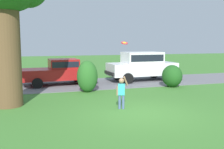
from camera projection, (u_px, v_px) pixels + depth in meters
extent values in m
plane|color=#3D752D|center=(141.00, 113.00, 9.50)|extent=(80.00, 80.00, 0.00)
cube|color=slate|center=(95.00, 84.00, 16.21)|extent=(28.00, 4.40, 0.02)
cylinder|color=brown|center=(6.00, 55.00, 10.36)|extent=(1.15, 1.15, 4.13)
ellipsoid|color=#286023|center=(87.00, 76.00, 13.44)|extent=(1.07, 1.01, 1.64)
ellipsoid|color=#1E511C|center=(172.00, 76.00, 14.99)|extent=(1.13, 1.25, 1.27)
cube|color=maroon|center=(58.00, 74.00, 15.70)|extent=(4.28, 2.03, 0.64)
cube|color=maroon|center=(63.00, 64.00, 15.74)|extent=(1.75, 1.70, 0.56)
cube|color=black|center=(63.00, 64.00, 15.74)|extent=(1.62, 1.71, 0.34)
cylinder|color=black|center=(37.00, 83.00, 14.44)|extent=(0.61, 0.25, 0.60)
cylinder|color=black|center=(35.00, 79.00, 16.19)|extent=(0.61, 0.25, 0.60)
cylinder|color=black|center=(83.00, 81.00, 15.32)|extent=(0.61, 0.25, 0.60)
cylinder|color=black|center=(77.00, 77.00, 17.07)|extent=(0.61, 0.25, 0.60)
cube|color=black|center=(21.00, 78.00, 15.00)|extent=(0.20, 1.75, 0.20)
cube|color=black|center=(93.00, 75.00, 16.45)|extent=(0.20, 1.75, 0.20)
cube|color=white|center=(142.00, 69.00, 17.34)|extent=(4.56, 1.98, 0.80)
cube|color=white|center=(142.00, 57.00, 17.24)|extent=(2.52, 1.70, 0.72)
cube|color=black|center=(142.00, 57.00, 17.24)|extent=(2.33, 1.71, 0.43)
cylinder|color=black|center=(128.00, 79.00, 16.06)|extent=(0.69, 0.24, 0.68)
cylinder|color=black|center=(117.00, 75.00, 17.82)|extent=(0.69, 0.24, 0.68)
cylinder|color=black|center=(168.00, 77.00, 16.96)|extent=(0.69, 0.24, 0.68)
cylinder|color=black|center=(154.00, 73.00, 18.73)|extent=(0.69, 0.24, 0.68)
cube|color=black|center=(109.00, 73.00, 16.62)|extent=(0.17, 1.75, 0.20)
cube|color=black|center=(172.00, 71.00, 18.10)|extent=(0.17, 1.75, 0.20)
cylinder|color=#4C608C|center=(120.00, 102.00, 10.12)|extent=(0.10, 0.10, 0.55)
cylinder|color=#4C608C|center=(123.00, 102.00, 10.11)|extent=(0.10, 0.10, 0.55)
cube|color=#33B2B2|center=(121.00, 89.00, 10.05)|extent=(0.30, 0.24, 0.44)
sphere|color=#A37556|center=(121.00, 81.00, 10.01)|extent=(0.20, 0.20, 0.20)
cylinder|color=#A37556|center=(126.00, 81.00, 10.05)|extent=(0.25, 0.20, 0.39)
cylinder|color=#A37556|center=(117.00, 91.00, 10.07)|extent=(0.07, 0.07, 0.36)
cylinder|color=red|center=(124.00, 43.00, 10.81)|extent=(0.28, 0.27, 0.13)
cylinder|color=yellow|center=(124.00, 43.00, 10.81)|extent=(0.16, 0.15, 0.08)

